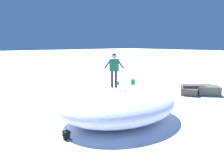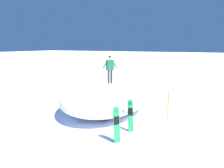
{
  "view_description": "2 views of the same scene",
  "coord_description": "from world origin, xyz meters",
  "px_view_note": "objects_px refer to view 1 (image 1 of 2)",
  "views": [
    {
      "loc": [
        8.79,
        -7.86,
        3.98
      ],
      "look_at": [
        0.11,
        -0.43,
        1.93
      ],
      "focal_mm": 36.47,
      "sensor_mm": 36.0,
      "label": 1
    },
    {
      "loc": [
        -4.99,
        9.86,
        4.05
      ],
      "look_at": [
        -0.09,
        -0.19,
        1.72
      ],
      "focal_mm": 29.44,
      "sensor_mm": 36.0,
      "label": 2
    }
  ],
  "objects_px": {
    "snowboard_secondary_upright": "(133,89)",
    "backpack_near": "(66,135)",
    "snowboard_primary_upright": "(118,92)",
    "snowboarder_standing": "(114,67)",
    "trail_marker_pole": "(83,89)"
  },
  "relations": [
    {
      "from": "snowboard_primary_upright",
      "to": "trail_marker_pole",
      "type": "height_order",
      "value": "trail_marker_pole"
    },
    {
      "from": "trail_marker_pole",
      "to": "snowboard_secondary_upright",
      "type": "bearing_deg",
      "value": 62.04
    },
    {
      "from": "trail_marker_pole",
      "to": "snowboarder_standing",
      "type": "bearing_deg",
      "value": -7.97
    },
    {
      "from": "snowboard_primary_upright",
      "to": "snowboarder_standing",
      "type": "bearing_deg",
      "value": -45.57
    },
    {
      "from": "snowboard_primary_upright",
      "to": "snowboard_secondary_upright",
      "type": "distance_m",
      "value": 1.28
    },
    {
      "from": "snowboard_secondary_upright",
      "to": "backpack_near",
      "type": "distance_m",
      "value": 7.25
    },
    {
      "from": "snowboarder_standing",
      "to": "snowboard_secondary_upright",
      "type": "height_order",
      "value": "snowboarder_standing"
    },
    {
      "from": "snowboarder_standing",
      "to": "snowboard_primary_upright",
      "type": "distance_m",
      "value": 3.74
    },
    {
      "from": "snowboarder_standing",
      "to": "backpack_near",
      "type": "bearing_deg",
      "value": -79.8
    },
    {
      "from": "snowboard_secondary_upright",
      "to": "trail_marker_pole",
      "type": "bearing_deg",
      "value": -117.96
    },
    {
      "from": "snowboard_primary_upright",
      "to": "backpack_near",
      "type": "relative_size",
      "value": 2.76
    },
    {
      "from": "snowboard_secondary_upright",
      "to": "trail_marker_pole",
      "type": "distance_m",
      "value": 3.43
    },
    {
      "from": "trail_marker_pole",
      "to": "backpack_near",
      "type": "bearing_deg",
      "value": -40.91
    },
    {
      "from": "snowboard_secondary_upright",
      "to": "backpack_near",
      "type": "bearing_deg",
      "value": -68.47
    },
    {
      "from": "snowboarder_standing",
      "to": "snowboard_primary_upright",
      "type": "xyz_separation_m",
      "value": [
        -2.23,
        2.27,
        -1.98
      ]
    }
  ]
}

